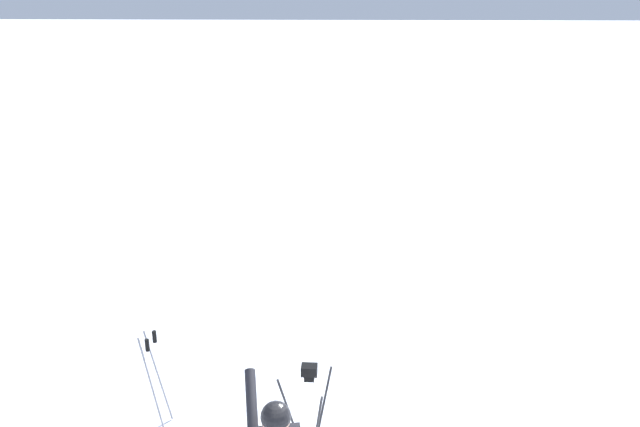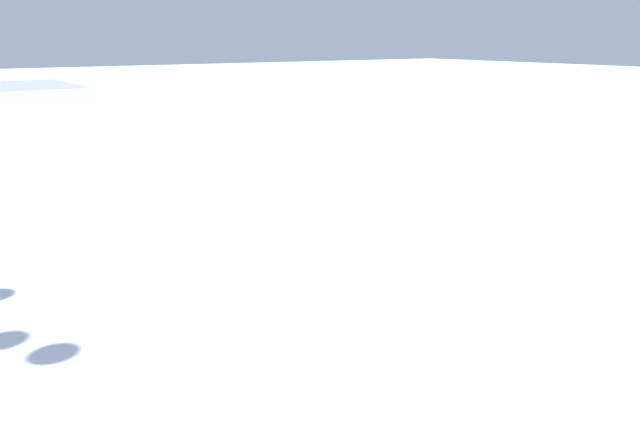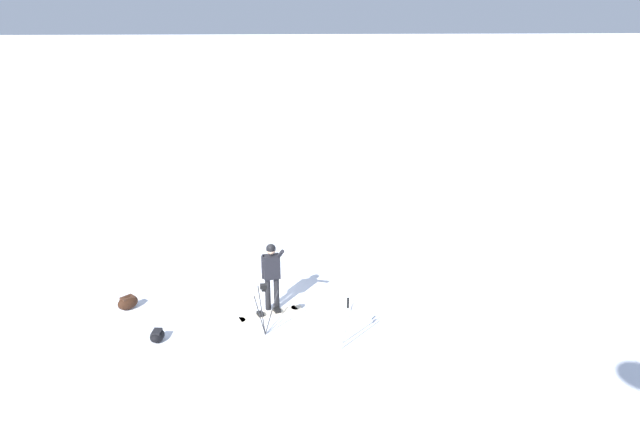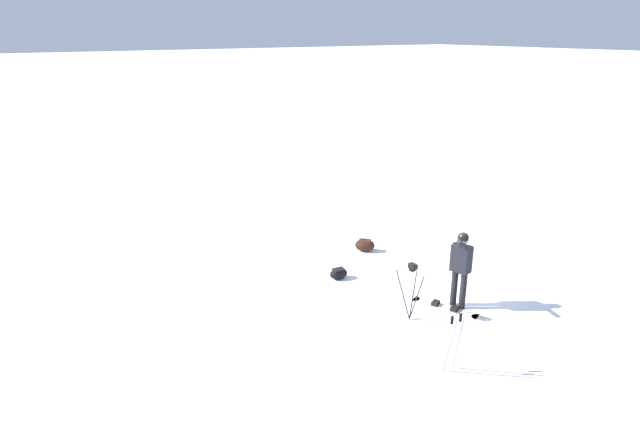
# 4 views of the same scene
# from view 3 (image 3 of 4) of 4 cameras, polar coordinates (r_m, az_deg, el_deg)

# --- Properties ---
(ground_plane) EXTENTS (300.00, 300.00, 0.00)m
(ground_plane) POSITION_cam_3_polar(r_m,az_deg,el_deg) (15.76, -7.34, -8.31)
(ground_plane) COLOR white
(snowboarder) EXTENTS (0.66, 0.57, 1.77)m
(snowboarder) POSITION_cam_3_polar(r_m,az_deg,el_deg) (14.91, -4.59, -5.29)
(snowboarder) COLOR black
(snowboarder) RESTS_ON ground_plane
(snowboard) EXTENTS (0.82, 1.64, 0.10)m
(snowboard) POSITION_cam_3_polar(r_m,az_deg,el_deg) (15.13, -4.84, -9.33)
(snowboard) COLOR beige
(snowboard) RESTS_ON ground_plane
(gear_bag_large) EXTENTS (0.49, 0.36, 0.26)m
(gear_bag_large) POSITION_cam_3_polar(r_m,az_deg,el_deg) (14.41, -15.08, -11.01)
(gear_bag_large) COLOR black
(gear_bag_large) RESTS_ON ground_plane
(camera_tripod) EXTENTS (0.56, 0.55, 1.28)m
(camera_tripod) POSITION_cam_3_polar(r_m,az_deg,el_deg) (13.86, -5.30, -7.98)
(camera_tripod) COLOR #262628
(camera_tripod) RESTS_ON ground_plane
(gear_bag_small) EXTENTS (0.62, 0.62, 0.35)m
(gear_bag_small) POSITION_cam_3_polar(r_m,az_deg,el_deg) (15.99, -17.64, -7.96)
(gear_bag_small) COLOR black
(gear_bag_small) RESTS_ON ground_plane
(ski_poles) EXTENTS (0.28, 0.29, 1.15)m
(ski_poles) POSITION_cam_3_polar(r_m,az_deg,el_deg) (13.40, 2.63, -9.64)
(ski_poles) COLOR gray
(ski_poles) RESTS_ON ground_plane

